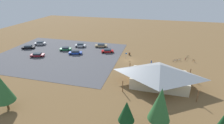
# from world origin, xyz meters

# --- Properties ---
(ground) EXTENTS (160.00, 160.00, 0.00)m
(ground) POSITION_xyz_m (0.00, 0.00, 0.00)
(ground) COLOR brown
(ground) RESTS_ON ground
(parking_lot_asphalt) EXTENTS (43.11, 35.46, 0.05)m
(parking_lot_asphalt) POSITION_xyz_m (25.10, 1.46, 0.03)
(parking_lot_asphalt) COLOR #4C4C51
(parking_lot_asphalt) RESTS_ON ground
(bike_pavilion) EXTENTS (16.43, 10.93, 5.56)m
(bike_pavilion) POSITION_xyz_m (-9.64, 13.43, 3.14)
(bike_pavilion) COLOR beige
(bike_pavilion) RESTS_ON ground
(trash_bin) EXTENTS (0.60, 0.60, 0.90)m
(trash_bin) POSITION_xyz_m (0.60, -4.97, 0.45)
(trash_bin) COLOR brown
(trash_bin) RESTS_ON ground
(lot_sign) EXTENTS (0.56, 0.08, 2.20)m
(lot_sign) POSITION_xyz_m (1.13, -1.18, 1.41)
(lot_sign) COLOR #99999E
(lot_sign) RESTS_ON ground
(pine_east) EXTENTS (3.58, 3.58, 8.67)m
(pine_east) POSITION_xyz_m (-9.61, 29.26, 5.76)
(pine_east) COLOR brown
(pine_east) RESTS_ON ground
(pine_far_west) EXTENTS (3.70, 3.70, 7.33)m
(pine_far_west) POSITION_xyz_m (19.29, 30.56, 4.63)
(pine_far_west) COLOR brown
(pine_far_west) RESTS_ON ground
(pine_midwest) EXTENTS (2.71, 2.71, 6.10)m
(pine_midwest) POSITION_xyz_m (-4.54, 30.42, 4.26)
(pine_midwest) COLOR brown
(pine_midwest) RESTS_ON ground
(bicycle_blue_yard_left) EXTENTS (1.54, 0.88, 0.77)m
(bicycle_blue_yard_left) POSITION_xyz_m (-14.79, -2.86, 0.36)
(bicycle_blue_yard_left) COLOR black
(bicycle_blue_yard_left) RESTS_ON ground
(bicycle_teal_yard_center) EXTENTS (1.25, 1.19, 0.84)m
(bicycle_teal_yard_center) POSITION_xyz_m (-19.25, -7.25, 0.37)
(bicycle_teal_yard_center) COLOR black
(bicycle_teal_yard_center) RESTS_ON ground
(bicycle_red_mid_cluster) EXTENTS (0.64, 1.66, 0.78)m
(bicycle_red_mid_cluster) POSITION_xyz_m (-18.23, -4.85, 0.36)
(bicycle_red_mid_cluster) COLOR black
(bicycle_red_mid_cluster) RESTS_ON ground
(bicycle_white_edge_north) EXTENTS (1.35, 1.10, 0.77)m
(bicycle_white_edge_north) POSITION_xyz_m (-16.17, -3.84, 0.35)
(bicycle_white_edge_north) COLOR black
(bicycle_white_edge_north) RESTS_ON ground
(bicycle_silver_yard_front) EXTENTS (0.48, 1.70, 0.78)m
(bicycle_silver_yard_front) POSITION_xyz_m (-7.12, 5.01, 0.34)
(bicycle_silver_yard_front) COLOR black
(bicycle_silver_yard_front) RESTS_ON ground
(bicycle_orange_trailside) EXTENTS (0.67, 1.64, 0.81)m
(bicycle_orange_trailside) POSITION_xyz_m (-20.73, -4.17, 0.37)
(bicycle_orange_trailside) COLOR black
(bicycle_orange_trailside) RESTS_ON ground
(bicycle_green_yard_right) EXTENTS (1.58, 0.75, 0.86)m
(bicycle_green_yard_right) POSITION_xyz_m (-9.07, 4.16, 0.38)
(bicycle_green_yard_right) COLOR black
(bicycle_green_yard_right) RESTS_ON ground
(car_silver_mid_lot) EXTENTS (4.78, 3.25, 1.43)m
(car_silver_mid_lot) POSITION_xyz_m (38.68, -6.96, 0.76)
(car_silver_mid_lot) COLOR #BCBCC1
(car_silver_mid_lot) RESTS_ON parking_lot_asphalt
(car_white_aisle_side) EXTENTS (4.48, 2.62, 1.45)m
(car_white_aisle_side) POSITION_xyz_m (21.27, -8.77, 0.76)
(car_white_aisle_side) COLOR white
(car_white_aisle_side) RESTS_ON parking_lot_asphalt
(car_black_end_stall) EXTENTS (5.07, 3.42, 1.34)m
(car_black_end_stall) POSITION_xyz_m (40.17, -1.56, 0.72)
(car_black_end_stall) COLOR black
(car_black_end_stall) RESTS_ON parking_lot_asphalt
(car_red_by_curb) EXTENTS (4.75, 3.04, 1.35)m
(car_red_by_curb) POSITION_xyz_m (8.88, -5.32, 0.72)
(car_red_by_curb) COLOR red
(car_red_by_curb) RESTS_ON parking_lot_asphalt
(car_maroon_inner_stall) EXTENTS (4.87, 3.04, 1.35)m
(car_maroon_inner_stall) POSITION_xyz_m (31.34, 4.90, 0.73)
(car_maroon_inner_stall) COLOR maroon
(car_maroon_inner_stall) RESTS_ON parking_lot_asphalt
(car_green_second_row) EXTENTS (4.60, 3.09, 1.38)m
(car_green_second_row) POSITION_xyz_m (24.98, -3.35, 0.74)
(car_green_second_row) COLOR #1E6B3D
(car_green_second_row) RESTS_ON parking_lot_asphalt
(car_blue_back_corner) EXTENTS (5.00, 2.96, 1.40)m
(car_blue_back_corner) POSITION_xyz_m (19.60, -0.71, 0.74)
(car_blue_back_corner) COLOR #1E42B2
(car_blue_back_corner) RESTS_ON parking_lot_asphalt
(car_tan_front_row) EXTENTS (5.04, 2.80, 1.33)m
(car_tan_front_row) POSITION_xyz_m (13.08, -10.72, 0.72)
(car_tan_front_row) COLOR tan
(car_tan_front_row) RESTS_ON parking_lot_asphalt
(visitor_by_pavilion) EXTENTS (0.40, 0.38, 1.80)m
(visitor_by_pavilion) POSITION_xyz_m (-7.39, 2.21, 0.95)
(visitor_by_pavilion) COLOR #2D3347
(visitor_by_pavilion) RESTS_ON ground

